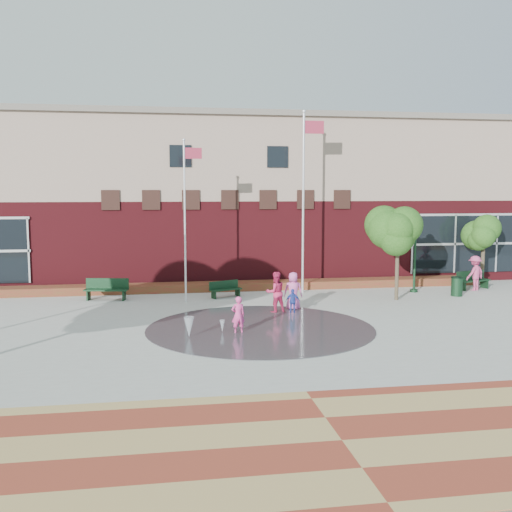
{
  "coord_description": "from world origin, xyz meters",
  "views": [
    {
      "loc": [
        -3.61,
        -18.3,
        5.12
      ],
      "look_at": [
        0.0,
        4.0,
        2.6
      ],
      "focal_mm": 42.0,
      "sensor_mm": 36.0,
      "label": 1
    }
  ],
  "objects": [
    {
      "name": "ground",
      "position": [
        0.0,
        0.0,
        0.0
      ],
      "size": [
        120.0,
        120.0,
        0.0
      ],
      "primitive_type": "plane",
      "color": "#666056",
      "rests_on": "ground"
    },
    {
      "name": "plaza_concrete",
      "position": [
        0.0,
        4.0,
        0.0
      ],
      "size": [
        46.0,
        18.0,
        0.01
      ],
      "primitive_type": "cube",
      "color": "#A8A8A0",
      "rests_on": "ground"
    },
    {
      "name": "paver_band",
      "position": [
        0.0,
        -7.0,
        0.0
      ],
      "size": [
        46.0,
        6.0,
        0.01
      ],
      "primitive_type": "cube",
      "color": "#963825",
      "rests_on": "ground"
    },
    {
      "name": "splash_pad",
      "position": [
        0.0,
        3.0,
        0.0
      ],
      "size": [
        8.4,
        8.4,
        0.01
      ],
      "primitive_type": "cylinder",
      "color": "#383A3D",
      "rests_on": "ground"
    },
    {
      "name": "library_building",
      "position": [
        0.0,
        17.48,
        4.64
      ],
      "size": [
        44.4,
        10.4,
        9.2
      ],
      "color": "#5A1219",
      "rests_on": "ground"
    },
    {
      "name": "flower_bed",
      "position": [
        0.0,
        11.6,
        0.0
      ],
      "size": [
        26.0,
        1.2,
        0.4
      ],
      "primitive_type": "cube",
      "color": "#A40F23",
      "rests_on": "ground"
    },
    {
      "name": "flagpole_left",
      "position": [
        -2.44,
        8.63,
        4.1
      ],
      "size": [
        0.86,
        0.14,
        7.36
      ],
      "rotation": [
        0.0,
        0.0,
        0.07
      ],
      "color": "white",
      "rests_on": "ground"
    },
    {
      "name": "flagpole_right",
      "position": [
        3.42,
        10.32,
        4.99
      ],
      "size": [
        1.1,
        0.18,
        8.94
      ],
      "rotation": [
        0.0,
        0.0,
        0.05
      ],
      "color": "white",
      "rests_on": "ground"
    },
    {
      "name": "lamp_right",
      "position": [
        8.89,
        9.54,
        2.37
      ],
      "size": [
        0.4,
        0.4,
        3.82
      ],
      "color": "#13321C",
      "rests_on": "ground"
    },
    {
      "name": "bench_left",
      "position": [
        -6.09,
        9.79,
        0.32
      ],
      "size": [
        2.06,
        0.91,
        1.0
      ],
      "rotation": [
        0.0,
        0.0,
        -0.18
      ],
      "color": "#13321C",
      "rests_on": "ground"
    },
    {
      "name": "bench_mid",
      "position": [
        -0.56,
        9.6,
        0.26
      ],
      "size": [
        1.62,
        1.05,
        0.79
      ],
      "rotation": [
        0.0,
        0.0,
        0.42
      ],
      "color": "#13321C",
      "rests_on": "ground"
    },
    {
      "name": "bench_right",
      "position": [
        12.24,
        9.85,
        0.31
      ],
      "size": [
        1.97,
        1.08,
        0.95
      ],
      "rotation": [
        0.0,
        0.0,
        0.31
      ],
      "color": "#13321C",
      "rests_on": "ground"
    },
    {
      "name": "trash_can",
      "position": [
        10.46,
        8.18,
        0.48
      ],
      "size": [
        0.58,
        0.58,
        0.95
      ],
      "color": "#13321C",
      "rests_on": "ground"
    },
    {
      "name": "tree_mid",
      "position": [
        7.2,
        7.67,
        3.04
      ],
      "size": [
        2.48,
        2.48,
        4.18
      ],
      "color": "#403526",
      "rests_on": "ground"
    },
    {
      "name": "tree_small_right",
      "position": [
        13.42,
        11.08,
        2.77
      ],
      "size": [
        2.22,
        2.22,
        3.8
      ],
      "color": "#403526",
      "rests_on": "ground"
    },
    {
      "name": "water_jet_a",
      "position": [
        -2.66,
        2.01,
        0.0
      ],
      "size": [
        0.37,
        0.37,
        0.71
      ],
      "primitive_type": "cone",
      "rotation": [
        3.14,
        0.0,
        0.0
      ],
      "color": "white",
      "rests_on": "ground"
    },
    {
      "name": "water_jet_b",
      "position": [
        -1.45,
        2.59,
        0.0
      ],
      "size": [
        0.19,
        0.19,
        0.44
      ],
      "primitive_type": "cone",
      "rotation": [
        3.14,
        0.0,
        0.0
      ],
      "color": "white",
      "rests_on": "ground"
    },
    {
      "name": "child_splash",
      "position": [
        -0.9,
        2.45,
        0.67
      ],
      "size": [
        0.53,
        0.39,
        1.34
      ],
      "primitive_type": "imported",
      "rotation": [
        0.0,
        0.0,
        3.29
      ],
      "color": "#ED4193",
      "rests_on": "ground"
    },
    {
      "name": "adult_red",
      "position": [
        1.12,
        5.82,
        0.86
      ],
      "size": [
        0.95,
        0.8,
        1.72
      ],
      "primitive_type": "imported",
      "rotation": [
        0.0,
        0.0,
        3.34
      ],
      "color": "#D52A5D",
      "rests_on": "ground"
    },
    {
      "name": "adult_pink",
      "position": [
        1.98,
        6.29,
        0.81
      ],
      "size": [
        0.86,
        0.62,
        1.62
      ],
      "primitive_type": "imported",
      "rotation": [
        0.0,
        0.0,
        3.0
      ],
      "color": "#E25EAF",
      "rests_on": "ground"
    },
    {
      "name": "child_blue",
      "position": [
        1.79,
        5.51,
        0.52
      ],
      "size": [
        0.65,
        0.4,
        1.03
      ],
      "primitive_type": "imported",
      "rotation": [
        0.0,
        0.0,
        2.88
      ],
      "color": "#3048B2",
      "rests_on": "ground"
    },
    {
      "name": "person_bench",
      "position": [
        12.16,
        9.57,
        0.89
      ],
      "size": [
        1.32,
        1.06,
        1.78
      ],
      "primitive_type": "imported",
      "rotation": [
        0.0,
        0.0,
        3.55
      ],
      "color": "#CE467B",
      "rests_on": "ground"
    }
  ]
}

